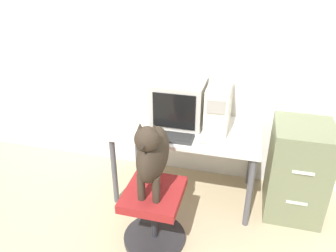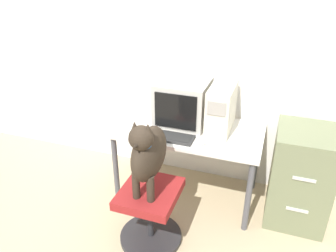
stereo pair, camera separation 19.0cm
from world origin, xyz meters
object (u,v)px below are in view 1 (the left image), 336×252
pc_tower (219,106)px  office_chair (154,213)px  crt_monitor (180,102)px  dog (152,153)px  filing_cabinet (297,170)px  keyboard (166,136)px

pc_tower → office_chair: pc_tower is taller
crt_monitor → pc_tower: 0.36m
office_chair → crt_monitor: bearing=88.7°
dog → office_chair: bearing=90.0°
crt_monitor → office_chair: crt_monitor is taller
crt_monitor → pc_tower: (0.36, -0.03, 0.00)m
crt_monitor → dog: size_ratio=0.73×
office_chair → filing_cabinet: size_ratio=0.59×
crt_monitor → office_chair: bearing=-91.3°
keyboard → office_chair: 0.63m
pc_tower → filing_cabinet: size_ratio=0.54×
keyboard → filing_cabinet: (1.12, 0.23, -0.30)m
pc_tower → dog: dog is taller
pc_tower → office_chair: 1.06m
keyboard → office_chair: keyboard is taller
crt_monitor → pc_tower: bearing=-4.1°
pc_tower → filing_cabinet: pc_tower is taller
pc_tower → filing_cabinet: bearing=-6.4°
dog → filing_cabinet: bearing=31.7°
dog → pc_tower: bearing=63.9°
keyboard → filing_cabinet: size_ratio=0.54×
pc_tower → keyboard: 0.53m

